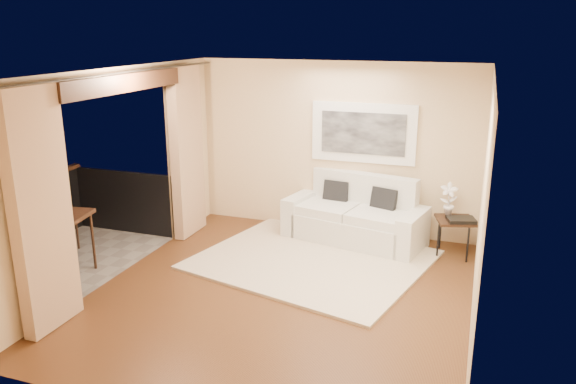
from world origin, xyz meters
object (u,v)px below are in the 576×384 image
at_px(ice_bucket, 54,204).
at_px(bistro_table, 58,221).
at_px(orchid, 449,199).
at_px(balcony_chair_near, 33,218).
at_px(sofa, 356,218).
at_px(balcony_chair_far, 50,214).
at_px(side_table, 455,223).

bearing_deg(ice_bucket, bistro_table, -38.59).
bearing_deg(orchid, balcony_chair_near, -157.43).
relative_size(sofa, balcony_chair_near, 2.12).
bearing_deg(orchid, ice_bucket, -153.48).
height_order(balcony_chair_far, balcony_chair_near, balcony_chair_near).
height_order(orchid, balcony_chair_far, orchid).
relative_size(sofa, orchid, 4.66).
relative_size(side_table, orchid, 1.30).
relative_size(side_table, balcony_chair_far, 0.61).
bearing_deg(sofa, bistro_table, -131.72).
height_order(side_table, ice_bucket, ice_bucket).
height_order(bistro_table, balcony_chair_far, balcony_chair_far).
bearing_deg(sofa, ice_bucket, -133.99).
height_order(side_table, bistro_table, bistro_table).
bearing_deg(balcony_chair_far, ice_bucket, 149.14).
bearing_deg(sofa, orchid, 13.85).
xyz_separation_m(sofa, balcony_chair_far, (-4.06, -1.95, 0.24)).
xyz_separation_m(side_table, ice_bucket, (-5.02, -2.28, 0.44)).
bearing_deg(orchid, side_table, -53.00).
bearing_deg(ice_bucket, balcony_chair_near, 162.56).
relative_size(sofa, ice_bucket, 11.22).
xyz_separation_m(sofa, side_table, (1.46, -0.12, 0.14)).
bearing_deg(side_table, balcony_chair_far, -161.62).
relative_size(orchid, bistro_table, 0.58).
relative_size(bistro_table, ice_bucket, 4.17).
relative_size(side_table, ice_bucket, 3.13).
bearing_deg(orchid, balcony_chair_far, -159.73).
xyz_separation_m(orchid, balcony_chair_far, (-5.40, -2.00, -0.19)).
height_order(sofa, bistro_table, sofa).
xyz_separation_m(side_table, balcony_chair_near, (-5.58, -2.11, 0.12)).
bearing_deg(ice_bucket, balcony_chair_far, 138.38).
bearing_deg(bistro_table, balcony_chair_near, 157.71).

